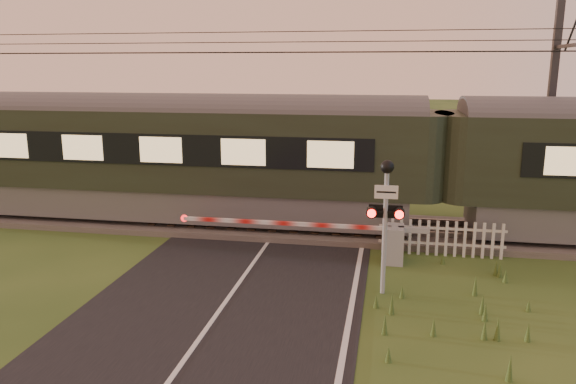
% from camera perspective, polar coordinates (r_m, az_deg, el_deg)
% --- Properties ---
extents(ground, '(160.00, 160.00, 0.00)m').
position_cam_1_polar(ground, '(12.25, -7.05, -12.04)').
color(ground, '#2A451A').
rests_on(ground, ground).
extents(road, '(6.00, 140.00, 0.03)m').
position_cam_1_polar(road, '(12.04, -7.30, -12.46)').
color(road, black).
rests_on(road, ground).
extents(track_bed, '(140.00, 3.40, 0.39)m').
position_cam_1_polar(track_bed, '(18.14, -0.93, -3.42)').
color(track_bed, '#47423D').
rests_on(track_bed, ground).
extents(overhead_wires, '(120.00, 0.62, 0.62)m').
position_cam_1_polar(overhead_wires, '(17.44, -1.00, 14.74)').
color(overhead_wires, black).
rests_on(overhead_wires, ground).
extents(train, '(42.17, 2.91, 3.93)m').
position_cam_1_polar(train, '(17.38, 15.31, 2.79)').
color(train, slate).
rests_on(train, ground).
extents(boom_gate, '(6.82, 0.76, 1.01)m').
position_cam_1_polar(boom_gate, '(15.15, 9.33, -4.93)').
color(boom_gate, gray).
rests_on(boom_gate, ground).
extents(crossing_signal, '(0.79, 0.34, 3.10)m').
position_cam_1_polar(crossing_signal, '(12.63, 9.91, -1.12)').
color(crossing_signal, gray).
rests_on(crossing_signal, ground).
extents(picket_fence, '(3.40, 0.08, 0.99)m').
position_cam_1_polar(picket_fence, '(15.94, 15.35, -4.55)').
color(picket_fence, silver).
rests_on(picket_fence, ground).
extents(catenary_mast, '(0.22, 2.46, 7.10)m').
position_cam_1_polar(catenary_mast, '(20.00, 25.12, 7.46)').
color(catenary_mast, '#2D2D30').
rests_on(catenary_mast, ground).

